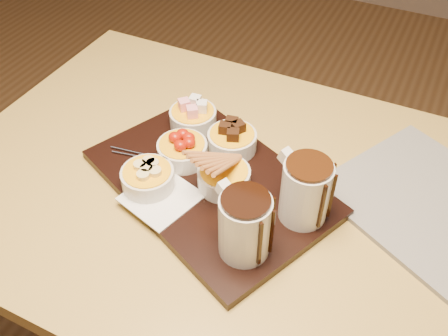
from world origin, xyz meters
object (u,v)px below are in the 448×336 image
at_px(dining_table, 244,222).
at_px(newspaper, 440,210).
at_px(serving_board, 210,182).
at_px(bowl_strawberries, 182,151).
at_px(pitcher_milk_chocolate, 305,192).
at_px(pitcher_dark_chocolate, 245,226).

distance_m(dining_table, newspaper, 0.38).
distance_m(serving_board, newspaper, 0.43).
xyz_separation_m(bowl_strawberries, pitcher_milk_chocolate, (0.26, -0.04, 0.04)).
bearing_deg(newspaper, pitcher_milk_chocolate, -121.65).
xyz_separation_m(bowl_strawberries, pitcher_dark_chocolate, (0.20, -0.15, 0.04)).
bearing_deg(bowl_strawberries, pitcher_dark_chocolate, -36.79).
bearing_deg(dining_table, pitcher_dark_chocolate, -66.91).
height_order(pitcher_dark_chocolate, newspaper, pitcher_dark_chocolate).
distance_m(serving_board, pitcher_dark_chocolate, 0.19).
bearing_deg(pitcher_milk_chocolate, newspaper, 54.54).
relative_size(bowl_strawberries, pitcher_milk_chocolate, 0.85).
relative_size(pitcher_milk_chocolate, newspaper, 0.31).
relative_size(dining_table, newspaper, 3.16).
distance_m(bowl_strawberries, pitcher_dark_chocolate, 0.25).
distance_m(pitcher_milk_chocolate, newspaper, 0.27).
xyz_separation_m(serving_board, pitcher_milk_chocolate, (0.19, -0.01, 0.07)).
relative_size(serving_board, pitcher_dark_chocolate, 3.92).
bearing_deg(serving_board, newspaper, 40.84).
distance_m(pitcher_dark_chocolate, newspaper, 0.38).
xyz_separation_m(serving_board, newspaper, (0.41, 0.12, -0.00)).
xyz_separation_m(pitcher_dark_chocolate, newspaper, (0.29, 0.25, -0.07)).
height_order(serving_board, pitcher_dark_chocolate, pitcher_dark_chocolate).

